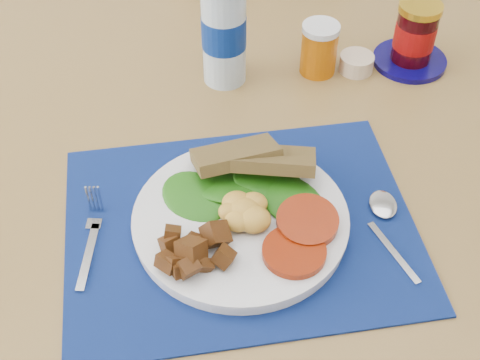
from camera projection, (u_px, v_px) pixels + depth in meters
The scene contains 10 objects.
table at pixel (320, 175), 1.13m from camera, with size 1.40×0.90×0.75m.
chair_far at pixel (264, 3), 1.70m from camera, with size 0.45×0.43×1.12m.
placemat at pixel (240, 226), 0.94m from camera, with size 0.48×0.38×0.00m, color black.
breakfast_plate at pixel (236, 218), 0.92m from camera, with size 0.30×0.30×0.07m.
fork at pixel (92, 236), 0.92m from camera, with size 0.02×0.16×0.00m.
spoon at pixel (386, 220), 0.94m from camera, with size 0.06×0.17×0.00m.
water_bottle at pixel (224, 22), 1.10m from camera, with size 0.08×0.08×0.26m.
juice_glass at pixel (319, 50), 1.16m from camera, with size 0.06×0.06×0.09m, color #AC5204.
ramekin at pixel (356, 63), 1.19m from camera, with size 0.06×0.06×0.03m, color beige.
jam_on_saucer at pixel (414, 38), 1.17m from camera, with size 0.13×0.13×0.12m.
Camera 1 is at (-0.15, -0.59, 1.47)m, focal length 50.00 mm.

